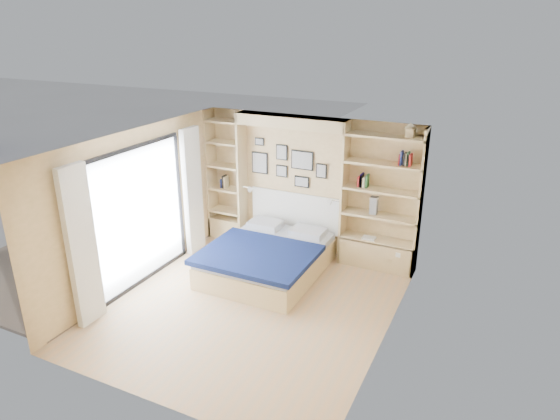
% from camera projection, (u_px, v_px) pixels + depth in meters
% --- Properties ---
extents(ground, '(4.50, 4.50, 0.00)m').
position_uv_depth(ground, '(251.00, 306.00, 7.50)').
color(ground, tan).
rests_on(ground, ground).
extents(room_shell, '(4.50, 4.50, 4.50)m').
position_uv_depth(room_shell, '(273.00, 204.00, 8.55)').
color(room_shell, '#DAB580').
rests_on(room_shell, ground).
extents(bed, '(1.79, 2.28, 1.07)m').
position_uv_depth(bed, '(268.00, 257.00, 8.40)').
color(bed, '#D5BC84').
rests_on(bed, ground).
extents(photo_gallery, '(1.48, 0.02, 0.82)m').
position_uv_depth(photo_gallery, '(287.00, 163.00, 8.98)').
color(photo_gallery, black).
rests_on(photo_gallery, ground).
extents(reading_lamps, '(1.92, 0.12, 0.15)m').
position_uv_depth(reading_lamps, '(289.00, 195.00, 8.91)').
color(reading_lamps, silver).
rests_on(reading_lamps, ground).
extents(shelf_decor, '(3.56, 0.23, 2.03)m').
position_uv_depth(shelf_decor, '(366.00, 172.00, 8.20)').
color(shelf_decor, '#A51E1E').
rests_on(shelf_decor, ground).
extents(deck, '(3.20, 4.00, 0.05)m').
position_uv_depth(deck, '(75.00, 260.00, 8.95)').
color(deck, '#67584C').
rests_on(deck, ground).
extents(deck_chair, '(0.58, 0.83, 0.77)m').
position_uv_depth(deck_chair, '(119.00, 227.00, 9.40)').
color(deck_chair, tan).
rests_on(deck_chair, ground).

